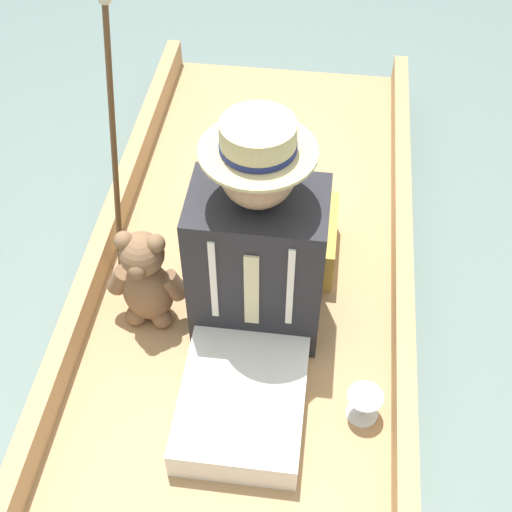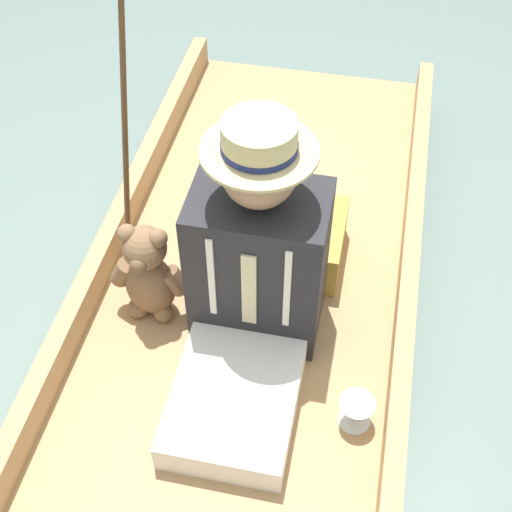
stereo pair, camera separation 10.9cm
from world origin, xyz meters
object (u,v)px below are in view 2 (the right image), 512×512
Objects in this scene: teddy_bear at (148,274)px; wine_glass at (356,409)px; seated_person at (254,276)px; walking_cane at (124,114)px.

teddy_bear is 0.78m from wine_glass.
walking_cane reaches higher than seated_person.
walking_cane is at bearing -38.35° from seated_person.
wine_glass is 1.18m from walking_cane.
teddy_bear is at bearing 113.14° from walking_cane.
seated_person is at bearing -35.11° from wine_glass.
teddy_bear is 0.43× the size of walking_cane.
teddy_bear is at bearing -5.82° from seated_person.
seated_person is at bearing 174.27° from teddy_bear.
seated_person is 0.90× the size of walking_cane.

